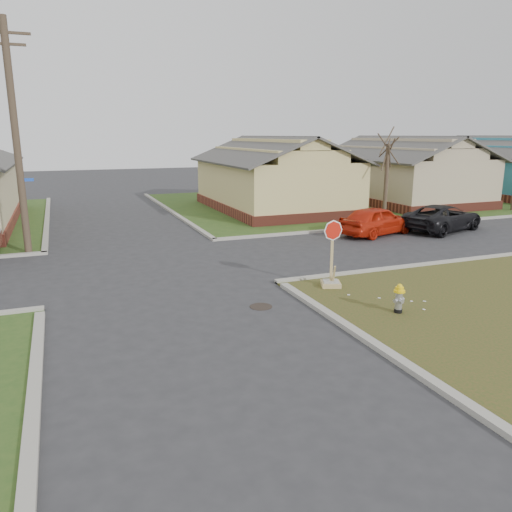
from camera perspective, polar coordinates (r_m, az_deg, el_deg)
name	(u,v)px	position (r m, az deg, el deg)	size (l,w,h in m)	color
ground	(180,311)	(14.02, -8.63, -6.23)	(120.00, 120.00, 0.00)	#2B2B2E
verge_far_right	(410,198)	(39.91, 17.23, 6.34)	(37.00, 19.00, 0.05)	#2A491A
curbs	(149,267)	(18.72, -12.12, -1.27)	(80.00, 40.00, 0.12)	#9B978C
manhole	(261,307)	(14.18, 0.56, -5.80)	(0.64, 0.64, 0.01)	black
side_house_yellow	(274,176)	(32.17, 2.06, 9.17)	(7.60, 11.60, 4.70)	brown
side_house_tan	(403,171)	(37.30, 16.47, 9.25)	(7.60, 11.60, 4.70)	brown
side_house_teal	(509,168)	(44.14, 26.92, 8.96)	(7.60, 11.60, 4.70)	brown
utility_pole	(16,137)	(21.82, -25.76, 12.19)	(1.80, 0.28, 9.00)	#3D2F23
tree_mid_right	(386,183)	(28.69, 14.64, 8.11)	(0.22, 0.22, 4.20)	#3D2F23
fire_hydrant	(399,297)	(14.01, 16.03, -4.50)	(0.30, 0.30, 0.81)	black
stop_sign	(331,272)	(15.93, 8.60, -1.85)	(0.61, 0.59, 2.14)	tan
red_sedan	(376,220)	(24.79, 13.60, 3.97)	(1.66, 4.13, 1.41)	red
dark_pickup	(443,218)	(26.88, 20.55, 4.12)	(2.19, 4.74, 1.32)	black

